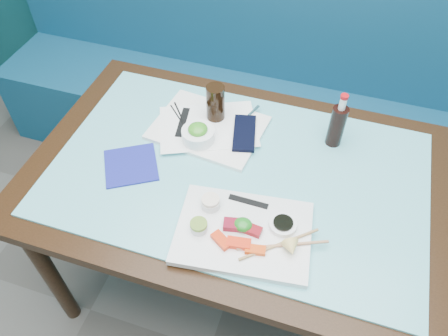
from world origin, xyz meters
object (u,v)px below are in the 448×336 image
(dining_table, at_px, (237,188))
(blue_napkin, at_px, (131,165))
(sashimi_plate, at_px, (243,233))
(seaweed_bowl, at_px, (198,135))
(cola_bottle_body, at_px, (337,126))
(cola_glass, at_px, (215,103))
(serving_tray, at_px, (208,128))
(booth_bench, at_px, (283,103))

(dining_table, bearing_deg, blue_napkin, -165.93)
(sashimi_plate, bearing_deg, blue_napkin, 154.58)
(sashimi_plate, height_order, seaweed_bowl, seaweed_bowl)
(cola_bottle_body, bearing_deg, cola_glass, -177.69)
(seaweed_bowl, relative_size, cola_bottle_body, 0.74)
(seaweed_bowl, xyz_separation_m, cola_bottle_body, (0.45, 0.15, 0.04))
(serving_tray, distance_m, cola_bottle_body, 0.45)
(booth_bench, distance_m, cola_glass, 0.79)
(booth_bench, xyz_separation_m, serving_tray, (-0.16, -0.68, 0.39))
(sashimi_plate, height_order, blue_napkin, sashimi_plate)
(dining_table, bearing_deg, cola_glass, 124.76)
(dining_table, relative_size, blue_napkin, 8.19)
(dining_table, height_order, serving_tray, serving_tray)
(cola_glass, relative_size, blue_napkin, 0.80)
(sashimi_plate, bearing_deg, serving_tray, 115.05)
(sashimi_plate, bearing_deg, seaweed_bowl, 121.89)
(seaweed_bowl, xyz_separation_m, cola_glass, (0.02, 0.13, 0.05))
(booth_bench, xyz_separation_m, cola_bottle_body, (0.28, -0.61, 0.46))
(seaweed_bowl, height_order, blue_napkin, seaweed_bowl)
(blue_napkin, bearing_deg, seaweed_bowl, 44.02)
(sashimi_plate, xyz_separation_m, cola_bottle_body, (0.19, 0.46, 0.07))
(booth_bench, xyz_separation_m, dining_table, (0.00, -0.84, 0.29))
(seaweed_bowl, distance_m, blue_napkin, 0.25)
(blue_napkin, bearing_deg, cola_glass, 56.74)
(sashimi_plate, height_order, serving_tray, sashimi_plate)
(booth_bench, relative_size, blue_napkin, 17.56)
(booth_bench, height_order, seaweed_bowl, booth_bench)
(booth_bench, height_order, cola_glass, booth_bench)
(dining_table, bearing_deg, sashimi_plate, -69.44)
(sashimi_plate, relative_size, seaweed_bowl, 3.41)
(sashimi_plate, distance_m, cola_bottle_body, 0.51)
(booth_bench, relative_size, seaweed_bowl, 26.19)
(sashimi_plate, distance_m, cola_glass, 0.51)
(dining_table, height_order, cola_bottle_body, cola_bottle_body)
(serving_tray, distance_m, blue_napkin, 0.31)
(dining_table, bearing_deg, seaweed_bowl, 153.31)
(booth_bench, relative_size, cola_glass, 21.88)
(dining_table, height_order, sashimi_plate, sashimi_plate)
(seaweed_bowl, bearing_deg, cola_glass, 81.25)
(booth_bench, height_order, blue_napkin, booth_bench)
(cola_bottle_body, bearing_deg, seaweed_bowl, -161.80)
(booth_bench, bearing_deg, seaweed_bowl, -102.65)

